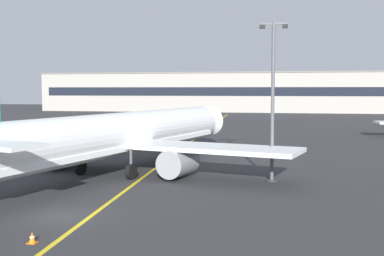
{
  "coord_description": "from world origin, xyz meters",
  "views": [
    {
      "loc": [
        13.1,
        -26.04,
        7.44
      ],
      "look_at": [
        5.65,
        11.21,
        4.45
      ],
      "focal_mm": 45.82,
      "sensor_mm": 36.0,
      "label": 1
    }
  ],
  "objects_px": {
    "airliner_foreground": "(117,136)",
    "safety_cone_by_nose_gear": "(172,150)",
    "apron_lamp_post": "(273,99)",
    "safety_cone_by_tail": "(32,238)"
  },
  "relations": [
    {
      "from": "airliner_foreground",
      "to": "apron_lamp_post",
      "type": "relative_size",
      "value": 3.2
    },
    {
      "from": "apron_lamp_post",
      "to": "safety_cone_by_tail",
      "type": "relative_size",
      "value": 23.28
    },
    {
      "from": "airliner_foreground",
      "to": "safety_cone_by_nose_gear",
      "type": "bearing_deg",
      "value": 84.99
    },
    {
      "from": "safety_cone_by_tail",
      "to": "safety_cone_by_nose_gear",
      "type": "bearing_deg",
      "value": 92.35
    },
    {
      "from": "apron_lamp_post",
      "to": "safety_cone_by_tail",
      "type": "bearing_deg",
      "value": -120.15
    },
    {
      "from": "apron_lamp_post",
      "to": "safety_cone_by_tail",
      "type": "height_order",
      "value": "apron_lamp_post"
    },
    {
      "from": "apron_lamp_post",
      "to": "safety_cone_by_tail",
      "type": "xyz_separation_m",
      "value": [
        -10.82,
        -18.63,
        -6.45
      ]
    },
    {
      "from": "airliner_foreground",
      "to": "safety_cone_by_nose_gear",
      "type": "height_order",
      "value": "airliner_foreground"
    },
    {
      "from": "airliner_foreground",
      "to": "safety_cone_by_tail",
      "type": "bearing_deg",
      "value": -82.02
    },
    {
      "from": "airliner_foreground",
      "to": "safety_cone_by_tail",
      "type": "distance_m",
      "value": 19.98
    }
  ]
}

